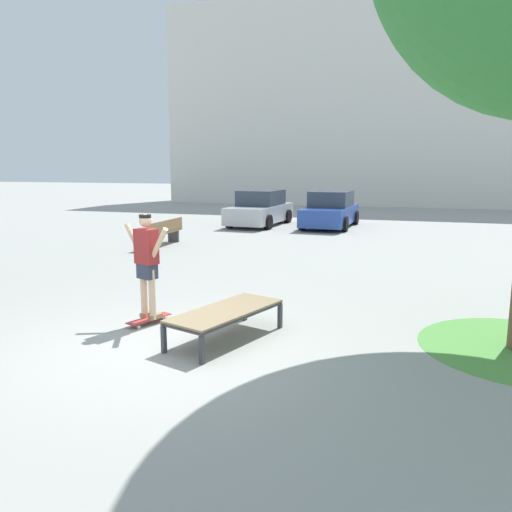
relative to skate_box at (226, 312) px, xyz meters
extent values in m
plane|color=#999993|center=(-0.71, -0.50, -0.41)|extent=(120.00, 120.00, 0.00)
cube|color=silver|center=(3.22, 27.61, 6.08)|extent=(33.86, 4.00, 12.98)
cube|color=#38383D|center=(-0.04, 0.98, -0.22)|extent=(0.08, 0.08, 0.38)
cube|color=#38383D|center=(0.63, 0.76, -0.22)|extent=(0.08, 0.08, 0.38)
cube|color=#38383D|center=(-0.63, -0.76, -0.22)|extent=(0.08, 0.08, 0.38)
cube|color=#38383D|center=(0.04, -0.98, -0.22)|extent=(0.08, 0.08, 0.38)
cylinder|color=#38383D|center=(-0.33, 0.11, -0.01)|extent=(0.66, 1.82, 0.05)
cylinder|color=#38383D|center=(0.33, -0.11, -0.01)|extent=(0.66, 1.82, 0.05)
cylinder|color=#38383D|center=(0.29, 0.87, -0.01)|extent=(0.74, 0.29, 0.05)
cylinder|color=#38383D|center=(-0.29, -0.87, -0.01)|extent=(0.74, 0.29, 0.05)
cube|color=#847051|center=(0.00, 0.00, 0.03)|extent=(1.33, 2.04, 0.03)
cube|color=#B23333|center=(-1.47, 0.35, -0.33)|extent=(0.47, 0.82, 0.02)
cylinder|color=silver|center=(-1.44, 0.63, -0.39)|extent=(0.05, 0.06, 0.06)
cylinder|color=silver|center=(-1.30, 0.58, -0.39)|extent=(0.05, 0.06, 0.06)
cylinder|color=silver|center=(-1.64, 0.11, -0.39)|extent=(0.05, 0.06, 0.06)
cylinder|color=silver|center=(-1.50, 0.06, -0.39)|extent=(0.05, 0.06, 0.06)
cylinder|color=beige|center=(-1.56, 0.38, 0.09)|extent=(0.11, 0.11, 0.82)
cube|color=#99704C|center=(-1.54, 0.43, -0.29)|extent=(0.18, 0.26, 0.07)
cylinder|color=beige|center=(-1.37, 0.31, 0.09)|extent=(0.11, 0.11, 0.82)
cube|color=#99704C|center=(-1.36, 0.36, -0.29)|extent=(0.18, 0.26, 0.07)
cube|color=#33384C|center=(-1.47, 0.35, 0.46)|extent=(0.35, 0.29, 0.24)
cube|color=maroon|center=(-1.47, 0.35, 0.86)|extent=(0.41, 0.33, 0.56)
cylinder|color=beige|center=(-1.75, 0.45, 0.94)|extent=(0.40, 0.22, 0.52)
cylinder|color=beige|center=(-1.19, 0.24, 0.94)|extent=(0.40, 0.22, 0.52)
sphere|color=beige|center=(-1.47, 0.35, 1.27)|extent=(0.20, 0.20, 0.20)
cylinder|color=black|center=(-1.47, 0.35, 1.34)|extent=(0.19, 0.19, 0.05)
cube|color=#B7BABF|center=(-3.73, 14.12, 0.10)|extent=(1.99, 4.31, 0.70)
cube|color=#2D3847|center=(-3.72, 14.27, 0.77)|extent=(1.70, 2.20, 0.64)
cylinder|color=black|center=(-2.97, 12.77, -0.11)|extent=(0.26, 0.61, 0.60)
cylinder|color=black|center=(-4.67, 12.88, -0.11)|extent=(0.26, 0.61, 0.60)
cylinder|color=black|center=(-2.79, 15.36, -0.11)|extent=(0.26, 0.61, 0.60)
cylinder|color=black|center=(-4.49, 15.48, -0.11)|extent=(0.26, 0.61, 0.60)
cube|color=#28479E|center=(-0.72, 14.33, 0.10)|extent=(1.92, 4.28, 0.70)
cube|color=#2D3847|center=(-0.71, 14.48, 0.77)|extent=(1.67, 2.18, 0.64)
cylinder|color=black|center=(0.06, 12.98, -0.11)|extent=(0.25, 0.61, 0.60)
cylinder|color=black|center=(-1.64, 13.07, -0.11)|extent=(0.25, 0.61, 0.60)
cylinder|color=black|center=(0.20, 15.58, -0.11)|extent=(0.25, 0.61, 0.60)
cylinder|color=black|center=(-1.50, 15.67, -0.11)|extent=(0.25, 0.61, 0.60)
cube|color=brown|center=(-5.09, 7.63, 0.02)|extent=(0.46, 2.40, 0.06)
cube|color=brown|center=(-4.89, 7.63, 0.24)|extent=(0.06, 2.40, 0.36)
cube|color=#424247|center=(-5.09, 6.67, -0.21)|extent=(0.37, 0.08, 0.40)
cube|color=#424247|center=(-5.10, 8.59, -0.21)|extent=(0.37, 0.08, 0.40)
camera|label=1|loc=(2.53, -6.70, 2.12)|focal=35.45mm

